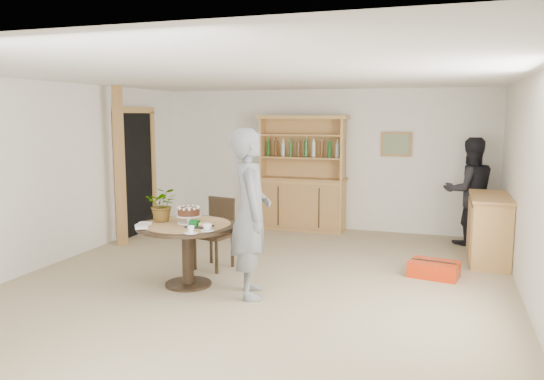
{
  "coord_description": "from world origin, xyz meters",
  "views": [
    {
      "loc": [
        2.11,
        -5.86,
        2.05
      ],
      "look_at": [
        -0.08,
        0.83,
        1.05
      ],
      "focal_mm": 35.0,
      "sensor_mm": 36.0,
      "label": 1
    }
  ],
  "objects_px": {
    "sideboard": "(489,228)",
    "dining_table": "(187,236)",
    "red_suitcase": "(434,269)",
    "adult_person": "(470,191)",
    "teen_boy": "(251,213)",
    "hutch": "(302,191)",
    "dining_chair": "(217,228)"
  },
  "relations": [
    {
      "from": "sideboard",
      "to": "dining_table",
      "type": "height_order",
      "value": "sideboard"
    },
    {
      "from": "sideboard",
      "to": "red_suitcase",
      "type": "distance_m",
      "value": 1.28
    },
    {
      "from": "sideboard",
      "to": "dining_table",
      "type": "relative_size",
      "value": 1.05
    },
    {
      "from": "adult_person",
      "to": "red_suitcase",
      "type": "bearing_deg",
      "value": 56.33
    },
    {
      "from": "sideboard",
      "to": "adult_person",
      "type": "xyz_separation_m",
      "value": [
        -0.24,
        1.0,
        0.38
      ]
    },
    {
      "from": "dining_table",
      "to": "teen_boy",
      "type": "xyz_separation_m",
      "value": [
        0.85,
        -0.1,
        0.35
      ]
    },
    {
      "from": "dining_table",
      "to": "red_suitcase",
      "type": "distance_m",
      "value": 3.14
    },
    {
      "from": "adult_person",
      "to": "red_suitcase",
      "type": "relative_size",
      "value": 2.57
    },
    {
      "from": "hutch",
      "to": "teen_boy",
      "type": "height_order",
      "value": "hutch"
    },
    {
      "from": "adult_person",
      "to": "dining_chair",
      "type": "bearing_deg",
      "value": 16.16
    },
    {
      "from": "hutch",
      "to": "dining_table",
      "type": "relative_size",
      "value": 1.7
    },
    {
      "from": "sideboard",
      "to": "teen_boy",
      "type": "xyz_separation_m",
      "value": [
        -2.68,
        -2.37,
        0.48
      ]
    },
    {
      "from": "dining_table",
      "to": "dining_chair",
      "type": "bearing_deg",
      "value": 88.8
    },
    {
      "from": "dining_table",
      "to": "red_suitcase",
      "type": "xyz_separation_m",
      "value": [
        2.83,
        1.28,
        -0.5
      ]
    },
    {
      "from": "adult_person",
      "to": "red_suitcase",
      "type": "height_order",
      "value": "adult_person"
    },
    {
      "from": "hutch",
      "to": "adult_person",
      "type": "relative_size",
      "value": 1.2
    },
    {
      "from": "dining_chair",
      "to": "teen_boy",
      "type": "xyz_separation_m",
      "value": [
        0.83,
        -0.93,
        0.42
      ]
    },
    {
      "from": "red_suitcase",
      "to": "adult_person",
      "type": "bearing_deg",
      "value": 87.62
    },
    {
      "from": "sideboard",
      "to": "teen_boy",
      "type": "bearing_deg",
      "value": -138.51
    },
    {
      "from": "dining_table",
      "to": "adult_person",
      "type": "xyz_separation_m",
      "value": [
        3.29,
        3.27,
        0.25
      ]
    },
    {
      "from": "hutch",
      "to": "dining_table",
      "type": "distance_m",
      "value": 3.55
    },
    {
      "from": "dining_chair",
      "to": "teen_boy",
      "type": "height_order",
      "value": "teen_boy"
    },
    {
      "from": "hutch",
      "to": "sideboard",
      "type": "xyz_separation_m",
      "value": [
        3.04,
        -1.24,
        -0.22
      ]
    },
    {
      "from": "hutch",
      "to": "red_suitcase",
      "type": "distance_m",
      "value": 3.29
    },
    {
      "from": "dining_table",
      "to": "dining_chair",
      "type": "xyz_separation_m",
      "value": [
        0.02,
        0.83,
        -0.07
      ]
    },
    {
      "from": "hutch",
      "to": "dining_chair",
      "type": "relative_size",
      "value": 2.16
    },
    {
      "from": "teen_boy",
      "to": "red_suitcase",
      "type": "relative_size",
      "value": 2.88
    },
    {
      "from": "hutch",
      "to": "adult_person",
      "type": "xyz_separation_m",
      "value": [
        2.8,
        -0.24,
        0.16
      ]
    },
    {
      "from": "dining_table",
      "to": "red_suitcase",
      "type": "height_order",
      "value": "dining_table"
    },
    {
      "from": "hutch",
      "to": "sideboard",
      "type": "bearing_deg",
      "value": -22.21
    },
    {
      "from": "adult_person",
      "to": "dining_table",
      "type": "bearing_deg",
      "value": 24.24
    },
    {
      "from": "hutch",
      "to": "dining_chair",
      "type": "distance_m",
      "value": 2.73
    }
  ]
}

